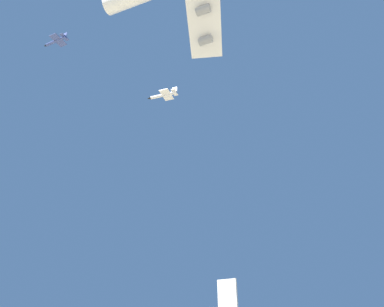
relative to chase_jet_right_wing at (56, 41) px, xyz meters
name	(u,v)px	position (x,y,z in m)	size (l,w,h in m)	color
chase_jet_right_wing	(56,41)	(0.00, 0.00, 0.00)	(15.30, 8.56, 4.00)	#38478C
chase_jet_trailing	(164,95)	(-45.41, -33.26, -32.53)	(15.32, 8.83, 4.00)	silver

